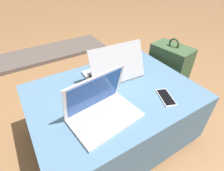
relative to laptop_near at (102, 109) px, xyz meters
The scene contains 7 objects.
ground_plane 0.51m from the laptop_near, 41.52° to the left, with size 14.00×14.00×0.00m, color olive.
ottoman 0.33m from the laptop_near, 41.52° to the left, with size 1.01×0.75×0.42m.
laptop_near is the anchor object (origin of this frame).
laptop_far 0.37m from the laptop_near, 48.07° to the left, with size 0.38×0.27×0.24m.
cell_phone 0.40m from the laptop_near, 10.76° to the right, with size 0.11×0.16×0.01m.
backpack 0.91m from the laptop_near, 19.24° to the left, with size 0.29×0.34×0.57m.
fireplace_hearth 1.77m from the laptop_near, 84.67° to the left, with size 1.40×0.50×0.04m.
Camera 1 is at (-0.45, -0.71, 1.10)m, focal length 28.00 mm.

